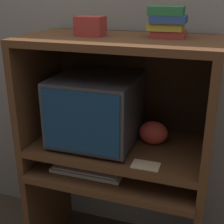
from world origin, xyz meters
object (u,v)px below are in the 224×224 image
book_stack (167,22)px  storage_box (90,26)px  keyboard (87,171)px  mouse (132,177)px  crt_monitor (96,109)px  snack_bag (153,133)px

book_stack → storage_box: book_stack is taller
keyboard → mouse: 0.26m
crt_monitor → mouse: bearing=-23.9°
mouse → book_stack: size_ratio=0.33×
crt_monitor → mouse: size_ratio=7.58×
keyboard → mouse: (0.25, 0.02, 0.00)m
crt_monitor → book_stack: book_stack is taller
storage_box → crt_monitor: bearing=-16.4°
crt_monitor → book_stack: bearing=9.2°
snack_bag → book_stack: book_stack is taller
book_stack → storage_box: bearing=-172.6°
mouse → keyboard: bearing=-175.6°
crt_monitor → snack_bag: bearing=11.8°
crt_monitor → storage_box: size_ratio=3.30×
keyboard → storage_box: bearing=95.9°
book_stack → crt_monitor: bearing=-170.8°
crt_monitor → book_stack: (0.36, 0.06, 0.47)m
crt_monitor → keyboard: (-0.01, -0.13, -0.33)m
mouse → storage_box: (-0.27, 0.12, 0.77)m
crt_monitor → keyboard: size_ratio=1.12×
crt_monitor → storage_box: bearing=163.6°
crt_monitor → keyboard: bearing=-95.7°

